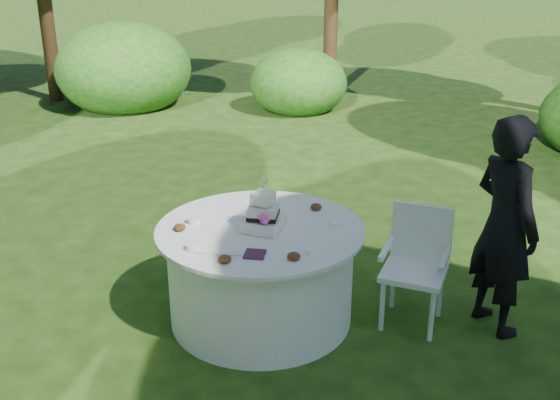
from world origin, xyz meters
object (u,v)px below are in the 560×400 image
Objects in this scene: guest at (505,226)px; table at (261,273)px; napkins at (255,254)px; chair at (417,258)px; cake at (263,216)px.

guest is 1.06× the size of table.
table is at bearing 62.97° from guest.
napkins is 0.15× the size of chair.
cake is (-0.01, 0.43, 0.10)m from napkins.
guest is 1.76m from cake.
napkins is at bearing -84.33° from table.
napkins is at bearing -150.80° from chair.
cake is 1.22m from chair.
guest reaches higher than cake.
chair is (1.18, 0.17, 0.13)m from table.
guest is at bearing -1.64° from chair.
cake is (-1.74, -0.19, 0.05)m from guest.
cake reaches higher than table.
napkins is 0.09× the size of table.
napkins is 0.34× the size of cake.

